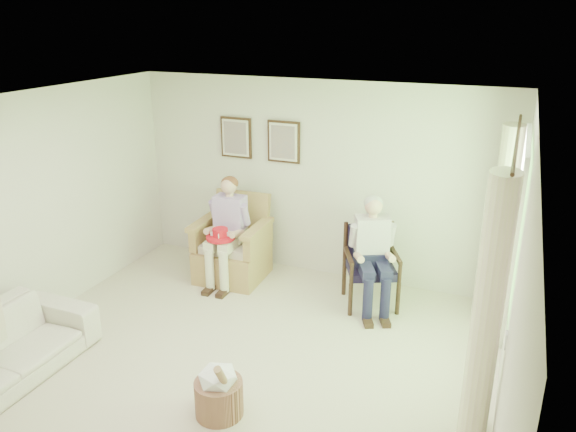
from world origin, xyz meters
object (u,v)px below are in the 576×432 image
Objects in this scene: wicker_armchair at (234,252)px; red_hat at (220,235)px; person_wicker at (227,223)px; person_dark at (371,246)px; wood_armchair at (373,262)px; hatbox at (219,390)px.

red_hat is (0.01, -0.35, 0.37)m from wicker_armchair.
wicker_armchair is at bearing 91.64° from red_hat.
wicker_armchair is 0.80× the size of person_wicker.
person_wicker reaches higher than red_hat.
person_dark is at bearing 6.92° from red_hat.
person_dark is (0.00, -0.16, 0.27)m from wood_armchair.
hatbox is at bearing -61.75° from red_hat.
red_hat is (-1.88, -0.39, 0.21)m from wood_armchair.
person_dark reaches higher than red_hat.
wicker_armchair is 3.08× the size of red_hat.
wicker_armchair is 1.76× the size of hatbox.
person_dark is (1.89, 0.03, -0.03)m from person_wicker.
wicker_armchair is 1.17× the size of wood_armchair.
red_hat is at bearing -89.38° from person_wicker.
person_dark is 2.56m from hatbox.
person_dark is at bearing 73.49° from hatbox.
wicker_armchair is 0.82× the size of person_dark.
person_dark is (1.89, -0.12, 0.44)m from wicker_armchair.
person_wicker is 2.20× the size of hatbox.
wood_armchair reaches higher than hatbox.
person_wicker is (0.00, -0.15, 0.46)m from wicker_armchair.
wicker_armchair is at bearing 115.03° from hatbox.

